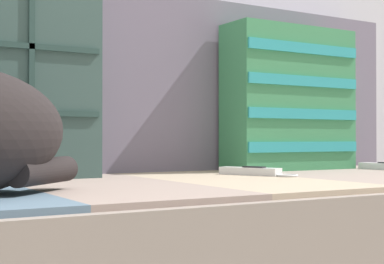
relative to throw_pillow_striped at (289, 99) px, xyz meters
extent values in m
cube|color=gray|center=(-0.50, -0.18, -0.32)|extent=(1.87, 0.78, 0.21)
cube|color=gray|center=(-0.65, -0.20, -0.20)|extent=(0.30, 0.70, 0.01)
cube|color=tan|center=(-0.35, -0.20, -0.20)|extent=(0.30, 0.70, 0.01)
cube|color=gray|center=(-0.05, -0.20, -0.20)|extent=(0.30, 0.70, 0.01)
cube|color=slate|center=(-0.50, 0.15, 0.04)|extent=(1.87, 0.14, 0.47)
cube|color=#28423D|center=(-0.74, -0.07, 0.01)|extent=(0.01, 0.01, 0.40)
cube|color=#3D8956|center=(0.00, 0.00, 0.00)|extent=(0.39, 0.13, 0.40)
cube|color=teal|center=(0.00, -0.07, -0.13)|extent=(0.38, 0.01, 0.03)
cube|color=teal|center=(0.00, -0.07, -0.04)|extent=(0.38, 0.01, 0.03)
cube|color=teal|center=(0.00, -0.07, 0.04)|extent=(0.38, 0.01, 0.03)
cube|color=teal|center=(0.00, -0.07, 0.13)|extent=(0.38, 0.01, 0.03)
cylinder|color=black|center=(-0.80, -0.34, -0.16)|extent=(0.14, 0.14, 0.04)
cube|color=black|center=(0.22, -0.07, -0.19)|extent=(0.03, 0.01, 0.02)
cube|color=white|center=(-0.25, -0.15, -0.19)|extent=(0.09, 0.15, 0.02)
cube|color=black|center=(-0.24, -0.16, -0.18)|extent=(0.04, 0.06, 0.00)
cube|color=black|center=(-0.27, -0.08, -0.19)|extent=(0.03, 0.02, 0.02)
torus|color=silver|center=(-0.21, -0.24, -0.20)|extent=(0.06, 0.06, 0.01)
camera|label=1|loc=(-1.08, -1.28, -0.11)|focal=55.00mm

